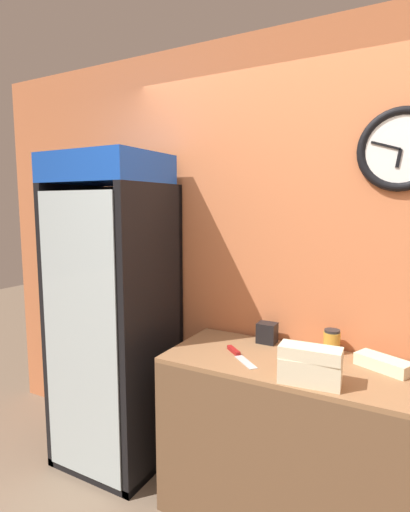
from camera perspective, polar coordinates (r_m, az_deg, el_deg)
name	(u,v)px	position (r m, az deg, el deg)	size (l,w,h in m)	color
wall_back	(328,266)	(2.38, 17.13, -1.44)	(5.20, 0.10, 2.70)	#D17547
prep_counter	(307,447)	(2.38, 14.32, -24.89)	(1.51, 0.59, 0.89)	brown
beverage_cooler	(119,298)	(2.71, -12.24, -5.93)	(0.67, 0.62, 2.02)	black
sandwich_stack_bottom	(310,378)	(1.96, 14.71, -16.44)	(0.29, 0.14, 0.06)	beige
sandwich_stack_middle	(310,365)	(1.94, 14.77, -14.86)	(0.29, 0.14, 0.06)	beige
sandwich_stack_top	(310,353)	(1.92, 14.83, -13.24)	(0.28, 0.13, 0.06)	beige
sandwich_flat_left	(383,363)	(2.23, 24.11, -13.84)	(0.28, 0.21, 0.06)	beige
chefs_knife	(237,354)	(2.24, 4.64, -13.77)	(0.25, 0.23, 0.02)	silver
condiment_jar	(332,342)	(2.35, 17.65, -11.59)	(0.09, 0.09, 0.13)	gold
napkin_dispenser	(267,333)	(2.43, 8.86, -10.80)	(0.11, 0.09, 0.12)	black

